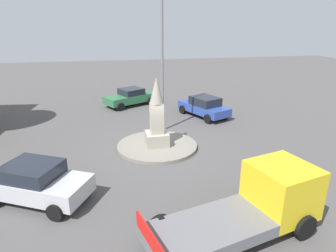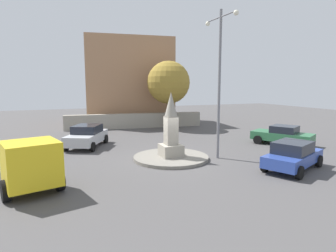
% 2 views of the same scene
% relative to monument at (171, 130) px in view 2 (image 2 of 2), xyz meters
% --- Properties ---
extents(ground_plane, '(80.00, 80.00, 0.00)m').
position_rel_monument_xyz_m(ground_plane, '(0.00, 0.00, -1.72)').
color(ground_plane, '#4F4C4C').
extents(traffic_island, '(4.41, 4.41, 0.18)m').
position_rel_monument_xyz_m(traffic_island, '(0.00, 0.00, -1.62)').
color(traffic_island, gray).
rests_on(traffic_island, ground).
extents(monument, '(1.21, 1.21, 3.76)m').
position_rel_monument_xyz_m(monument, '(0.00, 0.00, 0.00)').
color(monument, '#9E9687').
rests_on(monument, traffic_island).
extents(streetlamp, '(3.18, 0.28, 8.54)m').
position_rel_monument_xyz_m(streetlamp, '(0.80, 2.69, 3.39)').
color(streetlamp, slate).
rests_on(streetlamp, ground).
extents(car_blue_passing, '(3.17, 4.36, 1.48)m').
position_rel_monument_xyz_m(car_blue_passing, '(4.31, 5.02, -0.96)').
color(car_blue_passing, '#2D479E').
rests_on(car_blue_passing, ground).
extents(car_green_waiting, '(4.48, 3.53, 1.42)m').
position_rel_monument_xyz_m(car_green_waiting, '(-0.74, 9.13, -0.99)').
color(car_green_waiting, '#2D6B42').
rests_on(car_green_waiting, ground).
extents(car_silver_approaching, '(4.42, 3.47, 1.54)m').
position_rel_monument_xyz_m(car_silver_approaching, '(-5.40, -4.16, -0.92)').
color(car_silver_approaching, '#B7BABF').
rests_on(car_silver_approaching, ground).
extents(truck_yellow_far_side, '(6.09, 3.44, 2.16)m').
position_rel_monument_xyz_m(truck_yellow_far_side, '(2.06, -7.49, -0.69)').
color(truck_yellow_far_side, yellow).
rests_on(truck_yellow_far_side, ground).
extents(stone_boundary_wall, '(2.23, 13.76, 1.47)m').
position_rel_monument_xyz_m(stone_boundary_wall, '(-12.83, 1.44, -0.98)').
color(stone_boundary_wall, '#9E9687').
rests_on(stone_boundary_wall, ground).
extents(corner_building, '(7.48, 10.09, 9.47)m').
position_rel_monument_xyz_m(corner_building, '(-17.54, 1.97, 3.02)').
color(corner_building, '#A87A56').
rests_on(corner_building, ground).
extents(tree_near_wall, '(4.23, 4.23, 6.70)m').
position_rel_monument_xyz_m(tree_near_wall, '(-11.48, 4.54, 2.85)').
color(tree_near_wall, brown).
rests_on(tree_near_wall, ground).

